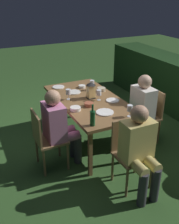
# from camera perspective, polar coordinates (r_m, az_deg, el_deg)

# --- Properties ---
(ground_plane) EXTENTS (16.00, 16.00, 0.00)m
(ground_plane) POSITION_cam_1_polar(r_m,az_deg,el_deg) (4.49, -0.00, -5.90)
(ground_plane) COLOR #2D5123
(dining_table) EXTENTS (1.82, 0.94, 0.73)m
(dining_table) POSITION_cam_1_polar(r_m,az_deg,el_deg) (4.18, -0.00, 2.07)
(dining_table) COLOR brown
(dining_table) RESTS_ON ground
(chair_side_left_b) EXTENTS (0.42, 0.40, 0.87)m
(chair_side_left_b) POSITION_cam_1_polar(r_m,az_deg,el_deg) (3.65, -9.41, -5.44)
(chair_side_left_b) COLOR brown
(chair_side_left_b) RESTS_ON ground
(person_in_pink) EXTENTS (0.38, 0.47, 1.15)m
(person_in_pink) POSITION_cam_1_polar(r_m,az_deg,el_deg) (3.63, -6.63, -2.72)
(person_in_pink) COLOR #C675A3
(person_in_pink) RESTS_ON ground
(chair_side_right_b) EXTENTS (0.42, 0.40, 0.87)m
(chair_side_right_b) POSITION_cam_1_polar(r_m,az_deg,el_deg) (4.37, 12.59, -0.29)
(chair_side_right_b) COLOR brown
(chair_side_right_b) RESTS_ON ground
(person_in_cream) EXTENTS (0.38, 0.47, 1.15)m
(person_in_cream) POSITION_cam_1_polar(r_m,az_deg,el_deg) (4.20, 10.67, 1.06)
(person_in_cream) COLOR white
(person_in_cream) RESTS_ON ground
(chair_head_far) EXTENTS (0.40, 0.42, 0.87)m
(chair_head_far) POSITION_cam_1_polar(r_m,az_deg,el_deg) (3.39, 8.66, -8.08)
(chair_head_far) COLOR brown
(chair_head_far) RESTS_ON ground
(person_in_mustard) EXTENTS (0.48, 0.38, 1.15)m
(person_in_mustard) POSITION_cam_1_polar(r_m,az_deg,el_deg) (3.18, 10.81, -7.52)
(person_in_mustard) COLOR tan
(person_in_mustard) RESTS_ON ground
(lantern_centerpiece) EXTENTS (0.15, 0.15, 0.27)m
(lantern_centerpiece) POSITION_cam_1_polar(r_m,az_deg,el_deg) (4.16, 0.29, 4.93)
(lantern_centerpiece) COLOR black
(lantern_centerpiece) RESTS_ON dining_table
(green_bottle_on_table) EXTENTS (0.07, 0.07, 0.29)m
(green_bottle_on_table) POSITION_cam_1_polar(r_m,az_deg,el_deg) (3.34, 0.67, -1.24)
(green_bottle_on_table) COLOR #195128
(green_bottle_on_table) RESTS_ON dining_table
(wine_glass_a) EXTENTS (0.08, 0.08, 0.17)m
(wine_glass_a) POSITION_cam_1_polar(r_m,az_deg,el_deg) (3.60, 8.69, 0.71)
(wine_glass_a) COLOR silver
(wine_glass_a) RESTS_ON dining_table
(wine_glass_b) EXTENTS (0.08, 0.08, 0.17)m
(wine_glass_b) POSITION_cam_1_polar(r_m,az_deg,el_deg) (4.09, 2.04, 4.11)
(wine_glass_b) COLOR silver
(wine_glass_b) RESTS_ON dining_table
(wine_glass_c) EXTENTS (0.08, 0.08, 0.17)m
(wine_glass_c) POSITION_cam_1_polar(r_m,az_deg,el_deg) (4.13, -4.61, 4.24)
(wine_glass_c) COLOR silver
(wine_glass_c) RESTS_ON dining_table
(wine_glass_d) EXTENTS (0.08, 0.08, 0.17)m
(wine_glass_d) POSITION_cam_1_polar(r_m,az_deg,el_deg) (4.52, 0.54, 6.23)
(wine_glass_d) COLOR silver
(wine_glass_d) RESTS_ON dining_table
(plate_a) EXTENTS (0.25, 0.25, 0.01)m
(plate_a) POSITION_cam_1_polar(r_m,az_deg,el_deg) (3.72, 3.33, -0.06)
(plate_a) COLOR white
(plate_a) RESTS_ON dining_table
(plate_b) EXTENTS (0.23, 0.23, 0.01)m
(plate_b) POSITION_cam_1_polar(r_m,az_deg,el_deg) (4.44, -3.40, 4.30)
(plate_b) COLOR silver
(plate_b) RESTS_ON dining_table
(plate_c) EXTENTS (0.21, 0.21, 0.01)m
(plate_c) POSITION_cam_1_polar(r_m,az_deg,el_deg) (4.69, -6.73, 5.38)
(plate_c) COLOR white
(plate_c) RESTS_ON dining_table
(plate_d) EXTENTS (0.20, 0.20, 0.01)m
(plate_d) POSITION_cam_1_polar(r_m,az_deg,el_deg) (4.12, 5.00, 2.50)
(plate_d) COLOR white
(plate_d) RESTS_ON dining_table
(bowl_olives) EXTENTS (0.14, 0.14, 0.06)m
(bowl_olives) POSITION_cam_1_polar(r_m,az_deg,el_deg) (4.50, 2.55, 4.93)
(bowl_olives) COLOR #BCAD8E
(bowl_olives) RESTS_ON dining_table
(bowl_bread) EXTENTS (0.15, 0.15, 0.05)m
(bowl_bread) POSITION_cam_1_polar(r_m,az_deg,el_deg) (3.78, -3.07, 0.74)
(bowl_bread) COLOR silver
(bowl_bread) RESTS_ON dining_table
(bowl_salad) EXTENTS (0.12, 0.12, 0.04)m
(bowl_salad) POSITION_cam_1_polar(r_m,az_deg,el_deg) (4.64, -1.63, 5.54)
(bowl_salad) COLOR silver
(bowl_salad) RESTS_ON dining_table
(bowl_dip) EXTENTS (0.14, 0.14, 0.06)m
(bowl_dip) POSITION_cam_1_polar(r_m,az_deg,el_deg) (3.91, -0.14, 1.67)
(bowl_dip) COLOR #9E5138
(bowl_dip) RESTS_ON dining_table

